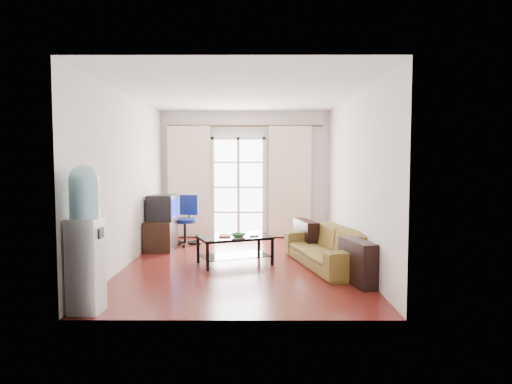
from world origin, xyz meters
TOP-DOWN VIEW (x-y plane):
  - floor at (0.00, 0.00)m, footprint 5.20×5.20m
  - ceiling at (0.00, 0.00)m, footprint 5.20×5.20m
  - wall_back at (0.00, 2.60)m, footprint 3.60×0.02m
  - wall_front at (0.00, -2.60)m, footprint 3.60×0.02m
  - wall_left at (-1.80, 0.00)m, footprint 0.02×5.20m
  - wall_right at (1.80, 0.00)m, footprint 0.02×5.20m
  - french_door at (-0.15, 2.54)m, footprint 1.16×0.06m
  - curtain_rod at (0.00, 2.50)m, footprint 3.30×0.04m
  - curtain_left at (-1.20, 2.48)m, footprint 0.90×0.07m
  - curtain_right at (0.95, 2.48)m, footprint 0.90×0.07m
  - radiator at (0.80, 2.50)m, footprint 0.64×0.12m
  - sofa at (1.36, -0.19)m, footprint 2.41×1.73m
  - coffee_table at (-0.10, -0.03)m, footprint 1.27×1.00m
  - bowl at (-0.04, -0.14)m, footprint 0.41×0.41m
  - book at (-0.35, -0.08)m, footprint 0.19×0.25m
  - remote at (0.21, -0.07)m, footprint 0.15×0.12m
  - tv_stand at (-1.52, 1.10)m, footprint 0.50×0.75m
  - crt_tv at (-1.52, 1.18)m, footprint 0.55×0.55m
  - task_chair at (-1.15, 1.65)m, footprint 0.80×0.80m
  - water_cooler at (-1.60, -2.35)m, footprint 0.36×0.34m

SIDE VIEW (x-z plane):
  - floor at x=0.00m, z-range 0.00..0.00m
  - tv_stand at x=-1.52m, z-range 0.00..0.54m
  - task_chair at x=-1.15m, z-range -0.20..0.77m
  - coffee_table at x=-0.10m, z-range 0.07..0.52m
  - sofa at x=1.36m, z-range 0.00..0.60m
  - radiator at x=0.80m, z-range 0.01..0.65m
  - remote at x=0.21m, z-range 0.45..0.47m
  - book at x=-0.35m, z-range 0.45..0.47m
  - bowl at x=-0.04m, z-range 0.45..0.51m
  - crt_tv at x=-1.52m, z-range 0.54..1.01m
  - water_cooler at x=-1.60m, z-range 0.04..1.64m
  - french_door at x=-0.15m, z-range 0.00..2.15m
  - curtain_left at x=-1.20m, z-range 0.02..2.38m
  - curtain_right at x=0.95m, z-range 0.02..2.38m
  - wall_back at x=0.00m, z-range 0.00..2.70m
  - wall_front at x=0.00m, z-range 0.00..2.70m
  - wall_left at x=-1.80m, z-range 0.00..2.70m
  - wall_right at x=1.80m, z-range 0.00..2.70m
  - curtain_rod at x=0.00m, z-range 2.36..2.40m
  - ceiling at x=0.00m, z-range 2.70..2.70m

